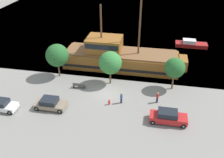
# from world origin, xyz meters

# --- Properties ---
(ground_plane) EXTENTS (160.00, 160.00, 0.00)m
(ground_plane) POSITION_xyz_m (0.00, 0.00, 0.00)
(ground_plane) COLOR gray
(water_surface) EXTENTS (80.00, 80.00, 0.00)m
(water_surface) POSITION_xyz_m (0.00, 44.00, 0.00)
(water_surface) COLOR teal
(water_surface) RESTS_ON ground
(pirate_ship) EXTENTS (20.07, 5.44, 11.67)m
(pirate_ship) POSITION_xyz_m (0.32, 8.27, 1.82)
(pirate_ship) COLOR brown
(pirate_ship) RESTS_ON water_surface
(moored_boat_dockside) EXTENTS (6.12, 2.08, 1.42)m
(moored_boat_dockside) POSITION_xyz_m (12.96, 19.27, 0.53)
(moored_boat_dockside) COLOR maroon
(moored_boat_dockside) RESTS_ON water_surface
(parked_car_curb_front) EXTENTS (4.44, 1.83, 1.62)m
(parked_car_curb_front) POSITION_xyz_m (8.44, -4.71, 0.78)
(parked_car_curb_front) COLOR #B21E1E
(parked_car_curb_front) RESTS_ON ground_plane
(parked_car_curb_mid) EXTENTS (4.03, 2.02, 1.41)m
(parked_car_curb_mid) POSITION_xyz_m (-6.55, -4.71, 0.69)
(parked_car_curb_mid) COLOR #7F705B
(parked_car_curb_mid) RESTS_ON ground_plane
(parked_car_curb_rear) EXTENTS (4.05, 1.81, 1.43)m
(parked_car_curb_rear) POSITION_xyz_m (-12.63, -6.21, 0.70)
(parked_car_curb_rear) COLOR white
(parked_car_curb_rear) RESTS_ON ground_plane
(fire_hydrant) EXTENTS (0.42, 0.25, 0.76)m
(fire_hydrant) POSITION_xyz_m (0.82, -2.58, 0.41)
(fire_hydrant) COLOR red
(fire_hydrant) RESTS_ON ground_plane
(bench_promenade_east) EXTENTS (1.77, 0.45, 0.85)m
(bench_promenade_east) POSITION_xyz_m (-4.34, 0.56, 0.44)
(bench_promenade_east) COLOR #4C4742
(bench_promenade_east) RESTS_ON ground_plane
(pedestrian_walking_near) EXTENTS (0.32, 0.32, 1.58)m
(pedestrian_walking_near) POSITION_xyz_m (7.05, -0.93, 0.79)
(pedestrian_walking_near) COLOR #232838
(pedestrian_walking_near) RESTS_ON ground_plane
(pedestrian_walking_far) EXTENTS (0.32, 0.32, 1.55)m
(pedestrian_walking_far) POSITION_xyz_m (2.34, -1.94, 0.77)
(pedestrian_walking_far) COLOR #232838
(pedestrian_walking_far) RESTS_ON ground_plane
(tree_row_east) EXTENTS (3.50, 3.50, 5.35)m
(tree_row_east) POSITION_xyz_m (-8.42, 3.37, 3.59)
(tree_row_east) COLOR brown
(tree_row_east) RESTS_ON ground_plane
(tree_row_mideast) EXTENTS (3.37, 3.37, 5.13)m
(tree_row_mideast) POSITION_xyz_m (-0.07, 2.77, 3.44)
(tree_row_mideast) COLOR brown
(tree_row_mideast) RESTS_ON ground_plane
(tree_row_midwest) EXTENTS (2.90, 2.90, 4.87)m
(tree_row_midwest) POSITION_xyz_m (9.09, 2.97, 3.41)
(tree_row_midwest) COLOR brown
(tree_row_midwest) RESTS_ON ground_plane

